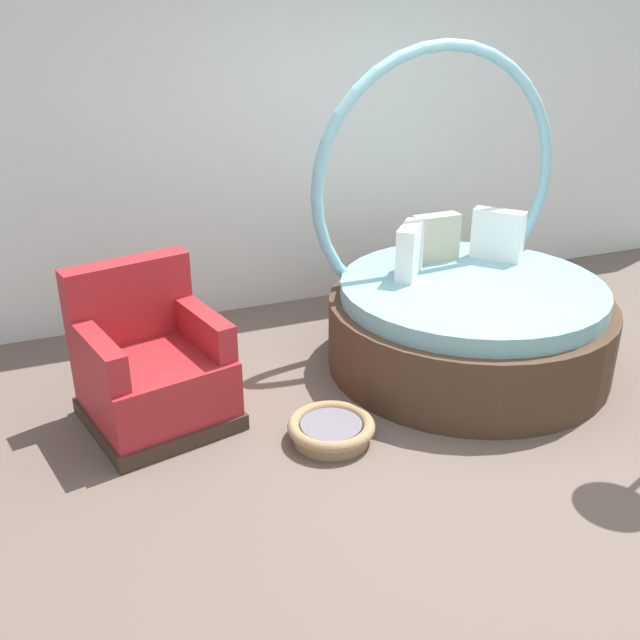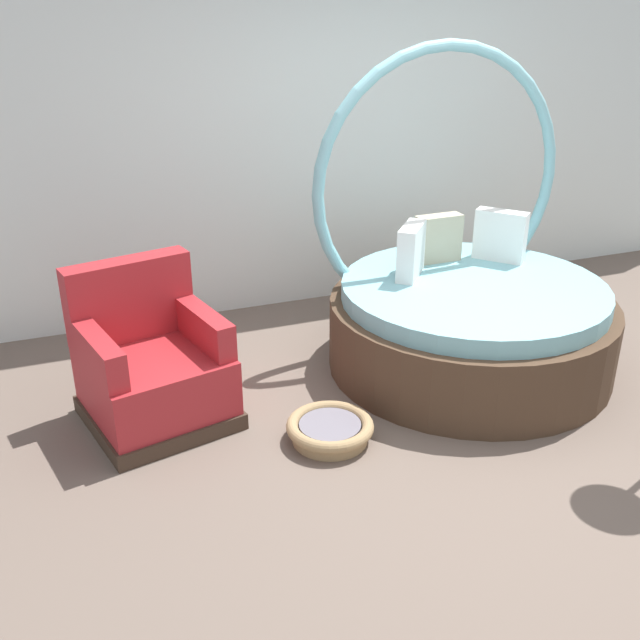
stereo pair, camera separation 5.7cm
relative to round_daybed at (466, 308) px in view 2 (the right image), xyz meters
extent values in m
cube|color=#66564C|center=(-0.44, -0.78, -0.42)|extent=(8.00, 8.00, 0.02)
cube|color=silver|center=(-0.44, 1.53, 0.97)|extent=(8.00, 0.12, 2.75)
cylinder|color=#473323|center=(0.00, -0.07, -0.16)|extent=(1.93, 1.93, 0.49)
cylinder|color=#7AB7C1|center=(0.00, -0.07, 0.15)|extent=(1.77, 1.77, 0.12)
torus|color=#7AB7C1|center=(0.00, 0.46, 0.75)|extent=(1.91, 0.08, 1.91)
cube|color=white|center=(0.42, 0.29, 0.39)|extent=(0.33, 0.35, 0.36)
cube|color=#BCB293|center=(-0.01, 0.42, 0.37)|extent=(0.34, 0.13, 0.34)
cube|color=white|center=(-0.34, 0.21, 0.38)|extent=(0.32, 0.35, 0.36)
cube|color=#38281E|center=(-2.13, -0.02, -0.36)|extent=(0.96, 0.96, 0.10)
cube|color=#A32328|center=(-2.13, -0.02, -0.14)|extent=(0.91, 0.91, 0.34)
cube|color=#A32328|center=(-2.20, 0.28, 0.28)|extent=(0.78, 0.33, 0.50)
cube|color=#A32328|center=(-2.44, -0.09, 0.14)|extent=(0.27, 0.69, 0.22)
cube|color=#A32328|center=(-1.82, 0.05, 0.14)|extent=(0.27, 0.69, 0.22)
cylinder|color=#9E7F56|center=(-1.24, -0.60, -0.38)|extent=(0.44, 0.44, 0.06)
torus|color=#9E7F56|center=(-1.24, -0.60, -0.31)|extent=(0.51, 0.51, 0.07)
cylinder|color=slate|center=(-1.24, -0.60, -0.32)|extent=(0.36, 0.36, 0.05)
camera|label=1|loc=(-2.61, -3.87, 1.95)|focal=40.46mm
camera|label=2|loc=(-2.56, -3.89, 1.95)|focal=40.46mm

